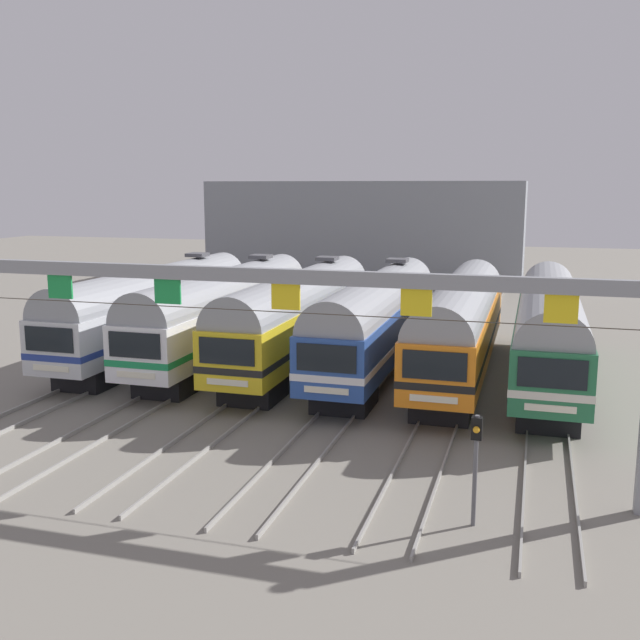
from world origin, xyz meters
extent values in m
plane|color=gray|center=(0.00, 0.00, 0.00)|extent=(160.00, 160.00, 0.00)
cube|color=gray|center=(-10.63, 17.00, 0.07)|extent=(0.07, 70.00, 0.15)
cube|color=gray|center=(-9.19, 17.00, 0.07)|extent=(0.07, 70.00, 0.15)
cube|color=gray|center=(-6.66, 17.00, 0.07)|extent=(0.07, 70.00, 0.15)
cube|color=gray|center=(-5.23, 17.00, 0.07)|extent=(0.07, 70.00, 0.15)
cube|color=gray|center=(-2.70, 17.00, 0.07)|extent=(0.07, 70.00, 0.15)
cube|color=gray|center=(-1.26, 17.00, 0.07)|extent=(0.07, 70.00, 0.15)
cube|color=gray|center=(1.26, 17.00, 0.07)|extent=(0.07, 70.00, 0.15)
cube|color=gray|center=(2.70, 17.00, 0.07)|extent=(0.07, 70.00, 0.15)
cube|color=gray|center=(5.23, 17.00, 0.07)|extent=(0.07, 70.00, 0.15)
cube|color=gray|center=(6.66, 17.00, 0.07)|extent=(0.07, 70.00, 0.15)
cube|color=gray|center=(9.19, 17.00, 0.07)|extent=(0.07, 70.00, 0.15)
cube|color=gray|center=(10.63, 17.00, 0.07)|extent=(0.07, 70.00, 0.15)
cube|color=silver|center=(-9.91, 0.00, 2.23)|extent=(2.85, 18.00, 2.35)
cube|color=navy|center=(-9.91, 0.00, 1.87)|extent=(2.88, 18.02, 0.28)
cylinder|color=gray|center=(-9.91, 0.00, 3.40)|extent=(2.74, 17.64, 2.74)
cube|color=black|center=(-9.91, -9.02, 2.70)|extent=(2.28, 0.06, 1.03)
cube|color=silver|center=(-9.91, -9.02, 1.47)|extent=(1.71, 0.05, 0.24)
cube|color=black|center=(-9.91, -6.30, 0.53)|extent=(2.28, 2.60, 1.05)
cube|color=black|center=(-9.91, 6.30, 0.53)|extent=(2.28, 2.60, 1.05)
cube|color=#4C4C51|center=(-9.91, 5.04, 4.95)|extent=(1.10, 1.10, 0.20)
cube|color=white|center=(-5.95, 0.00, 2.23)|extent=(2.85, 18.00, 2.35)
cube|color=#198C4C|center=(-5.95, 0.00, 1.87)|extent=(2.88, 18.02, 0.28)
cylinder|color=gray|center=(-5.95, 0.00, 3.40)|extent=(2.74, 17.64, 2.74)
cube|color=black|center=(-5.95, -9.02, 2.70)|extent=(2.28, 0.06, 1.03)
cube|color=silver|center=(-5.95, -9.02, 1.47)|extent=(1.71, 0.05, 0.24)
cube|color=black|center=(-5.95, -6.30, 0.53)|extent=(2.28, 2.60, 1.05)
cube|color=black|center=(-5.95, 6.30, 0.53)|extent=(2.28, 2.60, 1.05)
cube|color=#4C4C51|center=(-5.95, 5.04, 4.95)|extent=(1.10, 1.10, 0.20)
cube|color=gold|center=(-1.98, 0.00, 2.23)|extent=(2.85, 18.00, 2.35)
cube|color=black|center=(-1.98, 0.00, 1.87)|extent=(2.88, 18.02, 0.28)
cylinder|color=gray|center=(-1.98, 0.00, 3.40)|extent=(2.74, 17.64, 2.74)
cube|color=black|center=(-1.98, -9.02, 2.70)|extent=(2.28, 0.06, 1.03)
cube|color=silver|center=(-1.98, -9.02, 1.47)|extent=(1.71, 0.05, 0.24)
cube|color=black|center=(-1.98, -6.30, 0.53)|extent=(2.28, 2.60, 1.05)
cube|color=black|center=(-1.98, 6.30, 0.53)|extent=(2.28, 2.60, 1.05)
cube|color=#4C4C51|center=(-1.98, 5.04, 4.95)|extent=(1.10, 1.10, 0.20)
cube|color=#284C9E|center=(1.98, 0.00, 2.23)|extent=(2.85, 18.00, 2.35)
cube|color=white|center=(1.98, 0.00, 1.87)|extent=(2.88, 18.02, 0.28)
cylinder|color=gray|center=(1.98, 0.00, 3.40)|extent=(2.74, 17.64, 2.74)
cube|color=black|center=(1.98, -9.02, 2.70)|extent=(2.28, 0.06, 1.03)
cube|color=silver|center=(1.98, -9.02, 1.47)|extent=(1.71, 0.05, 0.24)
cube|color=black|center=(1.98, -6.30, 0.53)|extent=(2.28, 2.60, 1.05)
cube|color=black|center=(1.98, 6.30, 0.53)|extent=(2.28, 2.60, 1.05)
cube|color=#4C4C51|center=(1.98, 5.04, 4.95)|extent=(1.10, 1.10, 0.20)
cube|color=orange|center=(5.95, 0.00, 2.23)|extent=(2.85, 18.00, 2.35)
cube|color=black|center=(5.95, 0.00, 1.87)|extent=(2.88, 18.02, 0.28)
cylinder|color=gray|center=(5.95, 0.00, 3.40)|extent=(2.74, 17.64, 2.74)
cube|color=black|center=(5.95, -9.02, 2.70)|extent=(2.28, 0.06, 1.03)
cube|color=silver|center=(5.95, -9.02, 1.47)|extent=(1.71, 0.05, 0.24)
cube|color=black|center=(5.95, -6.30, 0.53)|extent=(2.28, 2.60, 1.05)
cube|color=black|center=(5.95, 6.30, 0.53)|extent=(2.28, 2.60, 1.05)
cube|color=#236B42|center=(9.91, 0.00, 2.23)|extent=(2.85, 18.00, 2.35)
cube|color=silver|center=(9.91, 0.00, 1.87)|extent=(2.88, 18.02, 0.28)
cylinder|color=gray|center=(9.91, 0.00, 3.40)|extent=(2.74, 17.64, 2.74)
cube|color=black|center=(9.91, -9.02, 2.70)|extent=(2.28, 0.06, 1.03)
cube|color=silver|center=(9.91, -9.02, 1.47)|extent=(1.71, 0.05, 0.24)
cube|color=black|center=(9.91, -6.30, 0.53)|extent=(2.28, 2.60, 1.05)
cube|color=black|center=(9.91, 6.30, 0.53)|extent=(2.28, 2.60, 1.05)
cube|color=gray|center=(0.00, -13.50, 6.25)|extent=(24.62, 0.32, 0.44)
cube|color=#198C3F|center=(-5.95, -13.50, 5.63)|extent=(0.90, 0.08, 0.80)
cube|color=#198C3F|center=(-1.98, -13.50, 5.63)|extent=(0.90, 0.08, 0.80)
cube|color=yellow|center=(1.98, -13.50, 5.63)|extent=(0.90, 0.08, 0.80)
cube|color=yellow|center=(5.95, -13.50, 5.63)|extent=(0.90, 0.08, 0.80)
cube|color=yellow|center=(9.91, -13.50, 5.63)|extent=(0.90, 0.08, 0.80)
cylinder|color=#3F382D|center=(0.00, -13.50, 5.15)|extent=(24.62, 0.03, 0.03)
cylinder|color=#59595E|center=(7.93, -15.56, 1.53)|extent=(0.12, 0.12, 3.06)
cube|color=black|center=(7.93, -15.56, 2.71)|extent=(0.28, 0.24, 0.60)
sphere|color=orange|center=(7.93, -15.70, 2.71)|extent=(0.18, 0.18, 0.18)
cube|color=gray|center=(-6.76, 35.91, 4.68)|extent=(29.68, 10.00, 9.36)
camera|label=1|loc=(9.18, -34.29, 8.92)|focal=41.29mm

